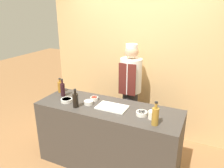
{
  "coord_description": "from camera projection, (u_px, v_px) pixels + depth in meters",
  "views": [
    {
      "loc": [
        1.17,
        -2.36,
        2.19
      ],
      "look_at": [
        0.0,
        0.13,
        1.21
      ],
      "focal_mm": 35.0,
      "sensor_mm": 36.0,
      "label": 1
    }
  ],
  "objects": [
    {
      "name": "chef_center",
      "position": [
        130.0,
        90.0,
        3.57
      ],
      "size": [
        0.35,
        0.35,
        1.65
      ],
      "color": "#28282D",
      "rests_on": "ground_plane"
    },
    {
      "name": "bottle_vinegar",
      "position": [
        155.0,
        116.0,
        2.43
      ],
      "size": [
        0.08,
        0.08,
        0.29
      ],
      "color": "olive",
      "rests_on": "counter"
    },
    {
      "name": "sauce_bowl_red",
      "position": [
        94.0,
        98.0,
        3.11
      ],
      "size": [
        0.11,
        0.11,
        0.04
      ],
      "color": "silver",
      "rests_on": "counter"
    },
    {
      "name": "sauce_bowl_brown",
      "position": [
        67.0,
        100.0,
        3.05
      ],
      "size": [
        0.16,
        0.16,
        0.05
      ],
      "color": "silver",
      "rests_on": "counter"
    },
    {
      "name": "counter",
      "position": [
        108.0,
        137.0,
        3.06
      ],
      "size": [
        1.96,
        0.67,
        0.93
      ],
      "color": "#3D3833",
      "rests_on": "ground_plane"
    },
    {
      "name": "ground_plane",
      "position": [
        108.0,
        163.0,
        3.22
      ],
      "size": [
        14.0,
        14.0,
        0.0
      ],
      "primitive_type": "plane",
      "color": "olive"
    },
    {
      "name": "cabinet_wall",
      "position": [
        138.0,
        66.0,
        3.84
      ],
      "size": [
        3.22,
        0.18,
        2.4
      ],
      "color": "tan",
      "rests_on": "ground_plane"
    },
    {
      "name": "bottle_wine",
      "position": [
        63.0,
        89.0,
        3.23
      ],
      "size": [
        0.07,
        0.07,
        0.27
      ],
      "color": "black",
      "rests_on": "counter"
    },
    {
      "name": "cutting_board",
      "position": [
        112.0,
        107.0,
        2.87
      ],
      "size": [
        0.4,
        0.25,
        0.02
      ],
      "color": "white",
      "rests_on": "counter"
    },
    {
      "name": "cup_cream",
      "position": [
        152.0,
        115.0,
        2.59
      ],
      "size": [
        0.1,
        0.1,
        0.1
      ],
      "color": "silver",
      "rests_on": "counter"
    },
    {
      "name": "sauce_bowl_purple",
      "position": [
        142.0,
        113.0,
        2.68
      ],
      "size": [
        0.14,
        0.14,
        0.05
      ],
      "color": "silver",
      "rests_on": "counter"
    },
    {
      "name": "bottle_soy",
      "position": [
        76.0,
        100.0,
        2.87
      ],
      "size": [
        0.08,
        0.08,
        0.26
      ],
      "color": "black",
      "rests_on": "counter"
    },
    {
      "name": "sauce_bowl_white",
      "position": [
        89.0,
        102.0,
        2.97
      ],
      "size": [
        0.12,
        0.12,
        0.05
      ],
      "color": "silver",
      "rests_on": "counter"
    },
    {
      "name": "bottle_amber",
      "position": [
        60.0,
        87.0,
        3.38
      ],
      "size": [
        0.07,
        0.07,
        0.23
      ],
      "color": "#9E661E",
      "rests_on": "counter"
    }
  ]
}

